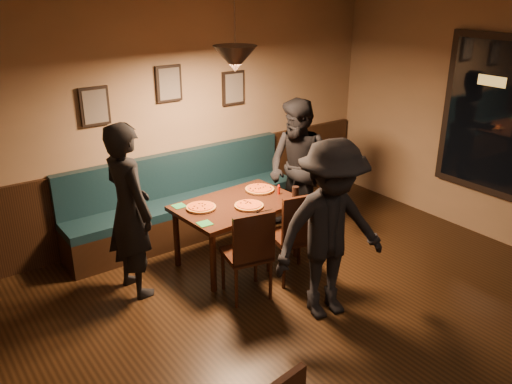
# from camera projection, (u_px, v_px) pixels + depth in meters

# --- Properties ---
(floor) EXTENTS (7.00, 7.00, 0.00)m
(floor) POSITION_uv_depth(u_px,v_px,m) (384.00, 379.00, 4.23)
(floor) COLOR black
(floor) RESTS_ON ground
(ceiling) EXTENTS (7.00, 7.00, 0.00)m
(ceiling) POSITION_uv_depth(u_px,v_px,m) (425.00, 9.00, 3.19)
(ceiling) COLOR silver
(ceiling) RESTS_ON ground
(wall_back) EXTENTS (6.00, 0.00, 6.00)m
(wall_back) POSITION_uv_depth(u_px,v_px,m) (170.00, 121.00, 6.34)
(wall_back) COLOR #8C704F
(wall_back) RESTS_ON ground
(wainscot) EXTENTS (5.88, 0.06, 1.00)m
(wainscot) POSITION_uv_depth(u_px,v_px,m) (175.00, 191.00, 6.65)
(wainscot) COLOR black
(wainscot) RESTS_ON ground
(booth_bench) EXTENTS (3.00, 0.60, 1.00)m
(booth_bench) POSITION_uv_depth(u_px,v_px,m) (186.00, 198.00, 6.45)
(booth_bench) COLOR #0F232D
(booth_bench) RESTS_ON ground
(picture_left) EXTENTS (0.32, 0.04, 0.42)m
(picture_left) POSITION_uv_depth(u_px,v_px,m) (95.00, 106.00, 5.71)
(picture_left) COLOR black
(picture_left) RESTS_ON wall_back
(picture_center) EXTENTS (0.32, 0.04, 0.42)m
(picture_center) POSITION_uv_depth(u_px,v_px,m) (169.00, 84.00, 6.15)
(picture_center) COLOR black
(picture_center) RESTS_ON wall_back
(picture_right) EXTENTS (0.32, 0.04, 0.42)m
(picture_right) POSITION_uv_depth(u_px,v_px,m) (233.00, 88.00, 6.69)
(picture_right) COLOR black
(picture_right) RESTS_ON wall_back
(pendant_lamp) EXTENTS (0.44, 0.44, 0.25)m
(pendant_lamp) POSITION_uv_depth(u_px,v_px,m) (235.00, 59.00, 5.20)
(pendant_lamp) COLOR black
(pendant_lamp) RESTS_ON ceiling
(dining_table) EXTENTS (1.37, 0.93, 0.71)m
(dining_table) POSITION_uv_depth(u_px,v_px,m) (238.00, 232.00, 5.90)
(dining_table) COLOR black
(dining_table) RESTS_ON floor
(chair_near_left) EXTENTS (0.50, 0.50, 0.96)m
(chair_near_left) POSITION_uv_depth(u_px,v_px,m) (246.00, 252.00, 5.21)
(chair_near_left) COLOR black
(chair_near_left) RESTS_ON floor
(chair_near_right) EXTENTS (0.53, 0.53, 1.00)m
(chair_near_right) POSITION_uv_depth(u_px,v_px,m) (293.00, 234.00, 5.53)
(chair_near_right) COLOR black
(chair_near_right) RESTS_ON floor
(diner_left) EXTENTS (0.48, 0.68, 1.77)m
(diner_left) POSITION_uv_depth(u_px,v_px,m) (129.00, 211.00, 5.14)
(diner_left) COLOR black
(diner_left) RESTS_ON floor
(diner_right) EXTENTS (0.75, 0.90, 1.69)m
(diner_right) POSITION_uv_depth(u_px,v_px,m) (298.00, 169.00, 6.39)
(diner_right) COLOR black
(diner_right) RESTS_ON floor
(diner_front) EXTENTS (1.21, 0.84, 1.72)m
(diner_front) POSITION_uv_depth(u_px,v_px,m) (330.00, 231.00, 4.78)
(diner_front) COLOR black
(diner_front) RESTS_ON floor
(pizza_a) EXTENTS (0.33, 0.33, 0.04)m
(pizza_a) POSITION_uv_depth(u_px,v_px,m) (201.00, 207.00, 5.61)
(pizza_a) COLOR orange
(pizza_a) RESTS_ON dining_table
(pizza_b) EXTENTS (0.38, 0.38, 0.04)m
(pizza_b) POSITION_uv_depth(u_px,v_px,m) (249.00, 205.00, 5.66)
(pizza_b) COLOR orange
(pizza_b) RESTS_ON dining_table
(pizza_c) EXTENTS (0.42, 0.42, 0.04)m
(pizza_c) POSITION_uv_depth(u_px,v_px,m) (260.00, 189.00, 6.10)
(pizza_c) COLOR orange
(pizza_c) RESTS_ON dining_table
(soda_glass) EXTENTS (0.09, 0.09, 0.16)m
(soda_glass) POSITION_uv_depth(u_px,v_px,m) (295.00, 193.00, 5.81)
(soda_glass) COLOR black
(soda_glass) RESTS_ON dining_table
(tabasco_bottle) EXTENTS (0.03, 0.03, 0.12)m
(tabasco_bottle) POSITION_uv_depth(u_px,v_px,m) (279.00, 189.00, 5.98)
(tabasco_bottle) COLOR #AA1405
(tabasco_bottle) RESTS_ON dining_table
(napkin_a) EXTENTS (0.14, 0.14, 0.01)m
(napkin_a) POSITION_uv_depth(u_px,v_px,m) (179.00, 206.00, 5.68)
(napkin_a) COLOR #1F763E
(napkin_a) RESTS_ON dining_table
(napkin_b) EXTENTS (0.14, 0.14, 0.01)m
(napkin_b) POSITION_uv_depth(u_px,v_px,m) (205.00, 224.00, 5.27)
(napkin_b) COLOR #227F35
(napkin_b) RESTS_ON dining_table
(cutlery_set) EXTENTS (0.19, 0.05, 0.00)m
(cutlery_set) POSITION_uv_depth(u_px,v_px,m) (258.00, 213.00, 5.51)
(cutlery_set) COLOR silver
(cutlery_set) RESTS_ON dining_table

